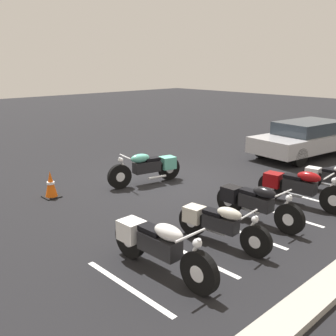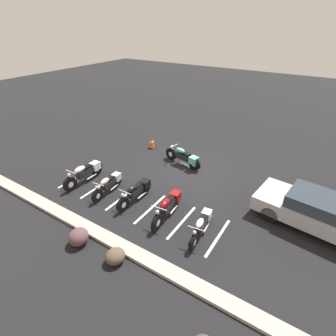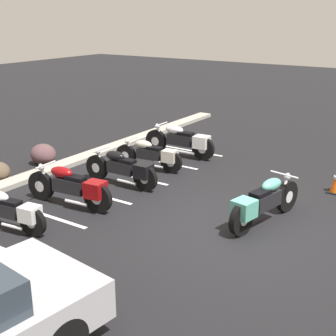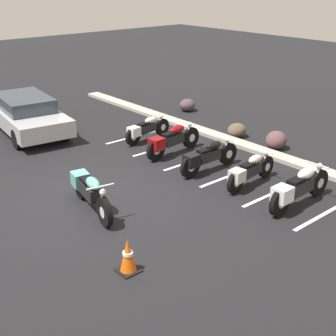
{
  "view_description": "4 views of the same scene",
  "coord_description": "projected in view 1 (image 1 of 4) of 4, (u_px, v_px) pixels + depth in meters",
  "views": [
    {
      "loc": [
        7.49,
        7.92,
        3.37
      ],
      "look_at": [
        0.61,
        0.65,
        0.66
      ],
      "focal_mm": 42.0,
      "sensor_mm": 36.0,
      "label": 1
    },
    {
      "loc": [
        -5.23,
        10.21,
        6.71
      ],
      "look_at": [
        0.59,
        1.1,
        0.47
      ],
      "focal_mm": 28.0,
      "sensor_mm": 36.0,
      "label": 2
    },
    {
      "loc": [
        -7.72,
        -3.44,
        4.05
      ],
      "look_at": [
        0.93,
        2.27,
        0.6
      ],
      "focal_mm": 50.0,
      "sensor_mm": 36.0,
      "label": 3
    },
    {
      "loc": [
        9.17,
        -5.3,
        5.19
      ],
      "look_at": [
        1.47,
        1.3,
        0.93
      ],
      "focal_mm": 50.0,
      "sensor_mm": 36.0,
      "label": 4
    }
  ],
  "objects": [
    {
      "name": "parked_bike_2",
      "position": [
        254.0,
        202.0,
        8.44
      ],
      "size": [
        0.6,
        2.15,
        0.85
      ],
      "rotation": [
        0.0,
        0.0,
        1.58
      ],
      "color": "black",
      "rests_on": "ground"
    },
    {
      "name": "parked_bike_4",
      "position": [
        157.0,
        244.0,
        6.42
      ],
      "size": [
        0.65,
        2.3,
        0.91
      ],
      "rotation": [
        0.0,
        0.0,
        1.6
      ],
      "color": "black",
      "rests_on": "ground"
    },
    {
      "name": "motorcycle_teal_featured",
      "position": [
        149.0,
        167.0,
        11.15
      ],
      "size": [
        2.26,
        0.81,
        0.9
      ],
      "rotation": [
        0.0,
        0.0,
        -0.2
      ],
      "color": "black",
      "rests_on": "ground"
    },
    {
      "name": "stall_line_4",
      "position": [
        192.0,
        256.0,
        7.04
      ],
      "size": [
        0.1,
        2.1,
        0.0
      ],
      "primitive_type": "cube",
      "color": "white",
      "rests_on": "ground"
    },
    {
      "name": "stall_line_1",
      "position": [
        311.0,
        199.0,
        9.96
      ],
      "size": [
        0.1,
        2.1,
        0.0
      ],
      "primitive_type": "cube",
      "color": "white",
      "rests_on": "ground"
    },
    {
      "name": "parked_bike_3",
      "position": [
        218.0,
        223.0,
        7.41
      ],
      "size": [
        0.59,
        2.01,
        0.79
      ],
      "rotation": [
        0.0,
        0.0,
        1.68
      ],
      "color": "black",
      "rests_on": "ground"
    },
    {
      "name": "stall_line_3",
      "position": [
        242.0,
        232.0,
        8.02
      ],
      "size": [
        0.1,
        2.1,
        0.0
      ],
      "primitive_type": "cube",
      "color": "white",
      "rests_on": "ground"
    },
    {
      "name": "ground",
      "position": [
        168.0,
        182.0,
        11.4
      ],
      "size": [
        60.0,
        60.0,
        0.0
      ],
      "primitive_type": "plane",
      "color": "black"
    },
    {
      "name": "parked_bike_0",
      "position": [
        333.0,
        178.0,
        10.33
      ],
      "size": [
        0.6,
        1.96,
        0.77
      ],
      "rotation": [
        0.0,
        0.0,
        1.69
      ],
      "color": "black",
      "rests_on": "ground"
    },
    {
      "name": "traffic_cone",
      "position": [
        51.0,
        185.0,
        10.02
      ],
      "size": [
        0.4,
        0.4,
        0.7
      ],
      "color": "black",
      "rests_on": "ground"
    },
    {
      "name": "stall_line_5",
      "position": [
        127.0,
        287.0,
        6.07
      ],
      "size": [
        0.1,
        2.1,
        0.0
      ],
      "primitive_type": "cube",
      "color": "white",
      "rests_on": "ground"
    },
    {
      "name": "car_silver",
      "position": [
        306.0,
        138.0,
        14.3
      ],
      "size": [
        4.49,
        2.32,
        1.29
      ],
      "rotation": [
        0.0,
        0.0,
        -0.12
      ],
      "color": "black",
      "rests_on": "ground"
    },
    {
      "name": "stall_line_2",
      "position": [
        280.0,
        214.0,
        8.99
      ],
      "size": [
        0.1,
        2.1,
        0.0
      ],
      "primitive_type": "cube",
      "color": "white",
      "rests_on": "ground"
    },
    {
      "name": "parked_bike_1",
      "position": [
        297.0,
        186.0,
        9.45
      ],
      "size": [
        0.64,
        2.24,
        0.88
      ],
      "rotation": [
        0.0,
        0.0,
        1.67
      ],
      "color": "black",
      "rests_on": "ground"
    }
  ]
}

